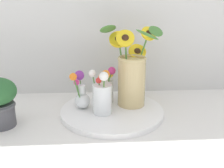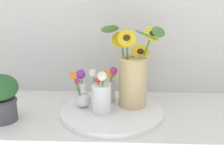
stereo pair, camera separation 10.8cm
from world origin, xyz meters
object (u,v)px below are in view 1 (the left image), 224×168
object	(u,v)px
mason_jar_sunflowers	(131,74)
vase_small_center	(102,95)
serving_tray	(112,111)
vase_bulb_right	(81,94)
vase_small_back	(105,89)

from	to	relation	value
mason_jar_sunflowers	vase_small_center	bearing A→B (deg)	-145.79
serving_tray	vase_bulb_right	bearing A→B (deg)	171.70
vase_small_center	vase_small_back	size ratio (longest dim) A/B	1.11
vase_bulb_right	vase_small_back	xyz separation A→B (m)	(0.10, 0.06, -0.00)
serving_tray	vase_small_center	distance (m)	0.10
vase_small_center	serving_tray	bearing A→B (deg)	40.63
mason_jar_sunflowers	vase_bulb_right	world-z (taller)	mason_jar_sunflowers
serving_tray	mason_jar_sunflowers	world-z (taller)	mason_jar_sunflowers
mason_jar_sunflowers	vase_small_center	world-z (taller)	mason_jar_sunflowers
vase_bulb_right	serving_tray	bearing A→B (deg)	-8.30
vase_small_center	vase_bulb_right	xyz separation A→B (m)	(-0.09, 0.06, -0.01)
vase_bulb_right	vase_small_center	bearing A→B (deg)	-32.36
mason_jar_sunflowers	vase_small_center	size ratio (longest dim) A/B	1.95
mason_jar_sunflowers	vase_small_back	xyz separation A→B (m)	(-0.11, 0.03, -0.08)
mason_jar_sunflowers	vase_small_center	xyz separation A→B (m)	(-0.13, -0.09, -0.06)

